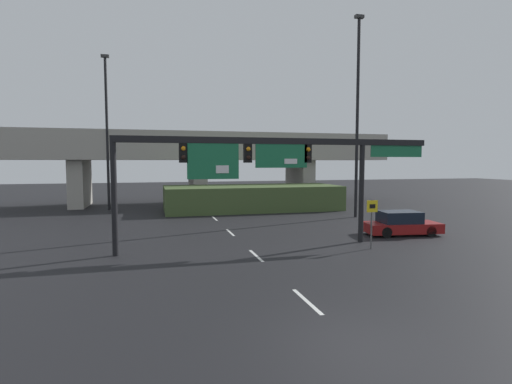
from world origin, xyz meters
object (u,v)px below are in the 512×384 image
(highway_light_pole_near, at_px, (357,113))
(highway_light_pole_far, at_px, (107,129))
(speed_limit_sign, at_px, (372,217))
(signal_gantry, at_px, (269,158))
(parked_sedan_near_right, at_px, (401,224))

(highway_light_pole_near, relative_size, highway_light_pole_far, 1.12)
(highway_light_pole_far, bearing_deg, highway_light_pole_near, -27.64)
(speed_limit_sign, xyz_separation_m, highway_light_pole_far, (-14.64, 21.11, 5.76))
(signal_gantry, distance_m, parked_sedan_near_right, 9.72)
(highway_light_pole_far, xyz_separation_m, parked_sedan_near_right, (18.50, -18.03, -6.75))
(highway_light_pole_near, xyz_separation_m, highway_light_pole_far, (-19.67, 10.30, -0.85))
(speed_limit_sign, distance_m, highway_light_pole_near, 13.63)
(highway_light_pole_near, bearing_deg, speed_limit_sign, -114.94)
(highway_light_pole_far, bearing_deg, speed_limit_sign, -55.25)
(highway_light_pole_near, height_order, highway_light_pole_far, highway_light_pole_near)
(signal_gantry, relative_size, highway_light_pole_near, 1.07)
(speed_limit_sign, height_order, highway_light_pole_near, highway_light_pole_near)
(highway_light_pole_far, bearing_deg, parked_sedan_near_right, -44.27)
(highway_light_pole_far, height_order, parked_sedan_near_right, highway_light_pole_far)
(speed_limit_sign, distance_m, highway_light_pole_far, 26.33)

